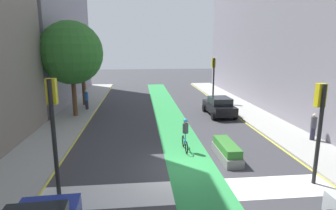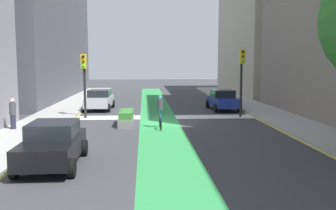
% 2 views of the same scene
% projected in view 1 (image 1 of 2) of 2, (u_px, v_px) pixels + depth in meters
% --- Properties ---
extents(ground_plane, '(120.00, 120.00, 0.00)m').
position_uv_depth(ground_plane, '(183.00, 169.00, 12.96)').
color(ground_plane, '#38383D').
extents(bike_lane_paint, '(2.40, 60.00, 0.01)m').
position_uv_depth(bike_lane_paint, '(193.00, 169.00, 13.00)').
color(bike_lane_paint, '#2D8C47').
rests_on(bike_lane_paint, ground_plane).
extents(crosswalk_band, '(12.00, 1.80, 0.01)m').
position_uv_depth(crosswalk_band, '(191.00, 191.00, 11.01)').
color(crosswalk_band, silver).
rests_on(crosswalk_band, ground_plane).
extents(sidewalk_left, '(3.00, 60.00, 0.15)m').
position_uv_depth(sidewalk_left, '(17.00, 176.00, 12.19)').
color(sidewalk_left, '#9E9E99').
rests_on(sidewalk_left, ground_plane).
extents(curb_stripe_left, '(0.16, 60.00, 0.01)m').
position_uv_depth(curb_stripe_left, '(52.00, 175.00, 12.35)').
color(curb_stripe_left, yellow).
rests_on(curb_stripe_left, ground_plane).
extents(sidewalk_right, '(3.00, 60.00, 0.15)m').
position_uv_depth(sidewalk_right, '(332.00, 161.00, 13.70)').
color(sidewalk_right, '#9E9E99').
rests_on(sidewalk_right, ground_plane).
extents(curb_stripe_right, '(0.16, 60.00, 0.01)m').
position_uv_depth(curb_stripe_right, '(303.00, 164.00, 13.57)').
color(curb_stripe_right, yellow).
rests_on(curb_stripe_right, ground_plane).
extents(traffic_signal_near_right, '(0.35, 0.52, 4.24)m').
position_uv_depth(traffic_signal_near_right, '(320.00, 115.00, 11.16)').
color(traffic_signal_near_right, black).
rests_on(traffic_signal_near_right, ground_plane).
extents(traffic_signal_near_left, '(0.35, 0.52, 4.56)m').
position_uv_depth(traffic_signal_near_left, '(53.00, 116.00, 10.11)').
color(traffic_signal_near_left, black).
rests_on(traffic_signal_near_left, ground_plane).
extents(traffic_signal_far_right, '(0.35, 0.52, 4.60)m').
position_uv_depth(traffic_signal_far_right, '(213.00, 72.00, 27.36)').
color(traffic_signal_far_right, black).
rests_on(traffic_signal_far_right, ground_plane).
extents(car_black_right_far, '(2.08, 4.23, 1.57)m').
position_uv_depth(car_black_right_far, '(219.00, 106.00, 23.03)').
color(car_black_right_far, black).
rests_on(car_black_right_far, ground_plane).
extents(cyclist_in_lane, '(0.32, 1.73, 1.86)m').
position_uv_depth(cyclist_in_lane, '(185.00, 134.00, 15.14)').
color(cyclist_in_lane, black).
rests_on(cyclist_in_lane, ground_plane).
extents(pedestrian_sidewalk_right_a, '(0.34, 0.34, 1.63)m').
position_uv_depth(pedestrian_sidewalk_right_a, '(313.00, 127.00, 16.49)').
color(pedestrian_sidewalk_right_a, '#262638').
rests_on(pedestrian_sidewalk_right_a, sidewalk_right).
extents(pedestrian_sidewalk_left_a, '(0.34, 0.34, 1.77)m').
position_uv_depth(pedestrian_sidewalk_left_a, '(86.00, 99.00, 24.63)').
color(pedestrian_sidewalk_left_a, '#262638').
rests_on(pedestrian_sidewalk_left_a, sidewalk_left).
extents(street_tree_near, '(4.96, 4.96, 7.55)m').
position_uv_depth(street_tree_near, '(71.00, 53.00, 21.55)').
color(street_tree_near, brown).
rests_on(street_tree_near, sidewalk_left).
extents(street_tree_far, '(3.84, 3.84, 7.32)m').
position_uv_depth(street_tree_far, '(81.00, 49.00, 25.68)').
color(street_tree_far, brown).
rests_on(street_tree_far, sidewalk_left).
extents(median_planter, '(0.85, 2.83, 0.85)m').
position_uv_depth(median_planter, '(227.00, 151.00, 14.20)').
color(median_planter, slate).
rests_on(median_planter, ground_plane).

